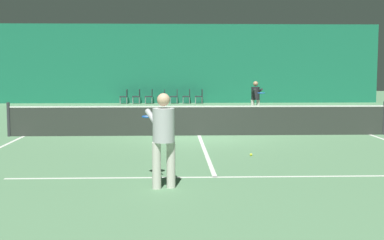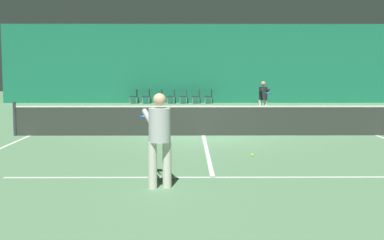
# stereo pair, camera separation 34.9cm
# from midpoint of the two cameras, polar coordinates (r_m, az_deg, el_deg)

# --- Properties ---
(ground_plane) EXTENTS (60.00, 60.00, 0.00)m
(ground_plane) POSITION_cam_midpoint_polar(r_m,az_deg,el_deg) (16.93, 1.82, -1.67)
(ground_plane) COLOR #56845B
(backdrop_curtain) EXTENTS (23.00, 0.12, 4.67)m
(backdrop_curtain) POSITION_cam_midpoint_polar(r_m,az_deg,el_deg) (31.91, 0.76, 6.02)
(backdrop_curtain) COLOR #196B4C
(backdrop_curtain) RESTS_ON ground
(court_line_baseline_far) EXTENTS (11.00, 0.10, 0.00)m
(court_line_baseline_far) POSITION_cam_midpoint_polar(r_m,az_deg,el_deg) (28.76, 0.88, 1.40)
(court_line_baseline_far) COLOR silver
(court_line_baseline_far) RESTS_ON ground
(court_line_service_far) EXTENTS (8.25, 0.10, 0.00)m
(court_line_service_far) POSITION_cam_midpoint_polar(r_m,az_deg,el_deg) (23.28, 1.20, 0.37)
(court_line_service_far) COLOR silver
(court_line_service_far) RESTS_ON ground
(court_line_service_near) EXTENTS (8.25, 0.10, 0.00)m
(court_line_service_near) POSITION_cam_midpoint_polar(r_m,az_deg,el_deg) (10.62, 3.18, -6.12)
(court_line_service_near) COLOR silver
(court_line_service_near) RESTS_ON ground
(court_line_sideline_left) EXTENTS (0.10, 23.80, 0.00)m
(court_line_sideline_left) POSITION_cam_midpoint_polar(r_m,az_deg,el_deg) (17.59, -16.40, -1.61)
(court_line_sideline_left) COLOR silver
(court_line_sideline_left) RESTS_ON ground
(court_line_sideline_right) EXTENTS (0.10, 23.80, 0.00)m
(court_line_sideline_right) POSITION_cam_midpoint_polar(r_m,az_deg,el_deg) (18.00, 19.60, -1.55)
(court_line_sideline_right) COLOR silver
(court_line_sideline_right) RESTS_ON ground
(court_line_centre) EXTENTS (0.10, 12.80, 0.00)m
(court_line_centre) POSITION_cam_midpoint_polar(r_m,az_deg,el_deg) (16.93, 1.82, -1.66)
(court_line_centre) COLOR silver
(court_line_centre) RESTS_ON ground
(tennis_net) EXTENTS (12.00, 0.10, 1.07)m
(tennis_net) POSITION_cam_midpoint_polar(r_m,az_deg,el_deg) (16.87, 1.82, 0.05)
(tennis_net) COLOR #2D332D
(tennis_net) RESTS_ON ground
(player_near) EXTENTS (0.73, 1.41, 1.71)m
(player_near) POSITION_cam_midpoint_polar(r_m,az_deg,el_deg) (9.57, -2.50, -1.38)
(player_near) COLOR beige
(player_near) RESTS_ON ground
(player_far) EXTENTS (0.47, 1.32, 1.55)m
(player_far) POSITION_cam_midpoint_polar(r_m,az_deg,el_deg) (23.01, 8.05, 2.50)
(player_far) COLOR beige
(player_far) RESTS_ON ground
(courtside_chair_0) EXTENTS (0.44, 0.44, 0.84)m
(courtside_chair_0) POSITION_cam_midpoint_polar(r_m,az_deg,el_deg) (31.53, -5.82, 2.63)
(courtside_chair_0) COLOR #99999E
(courtside_chair_0) RESTS_ON ground
(courtside_chair_1) EXTENTS (0.44, 0.44, 0.84)m
(courtside_chair_1) POSITION_cam_midpoint_polar(r_m,az_deg,el_deg) (31.47, -4.49, 2.64)
(courtside_chair_1) COLOR #99999E
(courtside_chair_1) RESTS_ON ground
(courtside_chair_2) EXTENTS (0.44, 0.44, 0.84)m
(courtside_chair_2) POSITION_cam_midpoint_polar(r_m,az_deg,el_deg) (31.43, -3.15, 2.64)
(courtside_chair_2) COLOR #99999E
(courtside_chair_2) RESTS_ON ground
(courtside_chair_3) EXTENTS (0.44, 0.44, 0.84)m
(courtside_chair_3) POSITION_cam_midpoint_polar(r_m,az_deg,el_deg) (31.41, -1.81, 2.65)
(courtside_chair_3) COLOR #99999E
(courtside_chair_3) RESTS_ON ground
(courtside_chair_4) EXTENTS (0.44, 0.44, 0.84)m
(courtside_chair_4) POSITION_cam_midpoint_polar(r_m,az_deg,el_deg) (31.40, -0.47, 2.65)
(courtside_chair_4) COLOR #99999E
(courtside_chair_4) RESTS_ON ground
(courtside_chair_5) EXTENTS (0.44, 0.44, 0.84)m
(courtside_chair_5) POSITION_cam_midpoint_polar(r_m,az_deg,el_deg) (31.40, 0.87, 2.65)
(courtside_chair_5) COLOR #99999E
(courtside_chair_5) RESTS_ON ground
(courtside_chair_6) EXTENTS (0.44, 0.44, 0.84)m
(courtside_chair_6) POSITION_cam_midpoint_polar(r_m,az_deg,el_deg) (31.43, 2.21, 2.65)
(courtside_chair_6) COLOR #99999E
(courtside_chair_6) RESTS_ON ground
(tennis_ball) EXTENTS (0.07, 0.07, 0.07)m
(tennis_ball) POSITION_cam_midpoint_polar(r_m,az_deg,el_deg) (13.13, 7.21, -3.72)
(tennis_ball) COLOR #D1DB33
(tennis_ball) RESTS_ON ground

